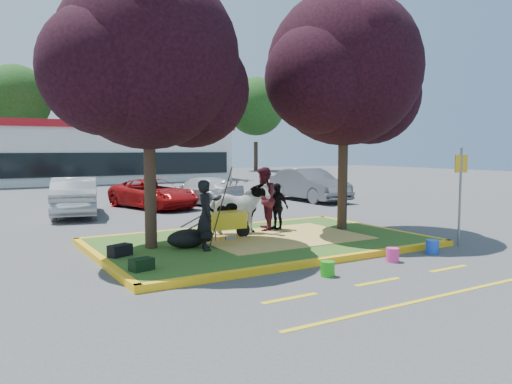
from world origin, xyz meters
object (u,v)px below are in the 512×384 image
bucket_pink (392,255)px  car_silver (75,196)px  calf (188,238)px  handler (206,215)px  wheelbarrow (224,220)px  sign_post (460,186)px  bucket_green (328,269)px  cow (237,209)px  bucket_blue (432,247)px

bucket_pink → car_silver: car_silver is taller
calf → handler: 0.79m
wheelbarrow → sign_post: 6.09m
calf → wheelbarrow: 1.41m
handler → bucket_green: 3.25m
cow → bucket_blue: cow is taller
bucket_pink → sign_post: bearing=9.0°
calf → bucket_green: 3.68m
cow → bucket_pink: cow is taller
cow → car_silver: bearing=36.3°
cow → handler: (-1.59, -1.40, 0.10)m
cow → wheelbarrow: cow is taller
wheelbarrow → bucket_green: bearing=-82.7°
sign_post → wheelbarrow: bearing=165.2°
wheelbarrow → bucket_pink: wheelbarrow is taller
sign_post → bucket_blue: (-1.36, -0.30, -1.39)m
wheelbarrow → handler: bearing=-131.0°
handler → bucket_pink: bearing=-114.5°
bucket_green → bucket_pink: bearing=6.9°
handler → bucket_pink: size_ratio=5.23×
handler → car_silver: (-1.16, 8.82, -0.24)m
handler → bucket_blue: 5.42m
bucket_green → calf: bearing=114.2°
sign_post → car_silver: size_ratio=0.58×
car_silver → handler: bearing=110.5°
handler → bucket_pink: (3.27, -2.64, -0.80)m
calf → bucket_pink: 4.71m
calf → sign_post: sign_post is taller
bucket_green → car_silver: bearing=101.6°
bucket_green → bucket_blue: (3.49, 0.39, 0.01)m
bucket_green → bucket_blue: bucket_blue is taller
sign_post → bucket_pink: bearing=-153.5°
handler → wheelbarrow: bearing=-30.3°
car_silver → cow: bearing=123.3°
sign_post → bucket_green: 5.09m
bucket_blue → bucket_green: bearing=-173.7°
cow → calf: (-1.85, -0.94, -0.49)m
calf → handler: handler is taller
bucket_blue → bucket_pink: bearing=-174.5°
cow → handler: bearing=147.3°
handler → bucket_pink: 4.28m
cow → sign_post: bearing=-112.6°
calf → wheelbarrow: bearing=30.7°
bucket_pink → handler: bearing=141.1°
cow → bucket_blue: bearing=-125.2°
handler → bucket_blue: size_ratio=4.98×
cow → handler: size_ratio=1.04×
bucket_pink → bucket_blue: bucket_blue is taller
cow → calf: size_ratio=1.67×
cow → sign_post: 5.81m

